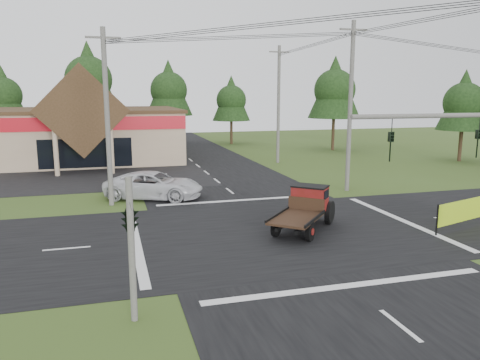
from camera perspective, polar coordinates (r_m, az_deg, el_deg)
name	(u,v)px	position (r m, az deg, el deg)	size (l,w,h in m)	color
ground	(280,231)	(23.44, 4.92, -6.23)	(120.00, 120.00, 0.00)	#3A4F1C
road_ns	(280,231)	(23.44, 4.92, -6.21)	(12.00, 120.00, 0.02)	black
road_ew	(280,231)	(23.44, 4.92, -6.20)	(120.00, 12.00, 0.02)	black
parking_apron	(33,179)	(40.98, -23.95, 0.16)	(28.00, 14.00, 0.02)	black
cvs_building	(28,134)	(51.28, -24.46, 5.15)	(30.40, 18.20, 9.19)	tan
traffic_signal_corner	(129,205)	(14.04, -13.33, -3.02)	(0.53, 2.48, 4.40)	#595651
utility_pole_nw	(107,117)	(29.01, -15.89, 7.45)	(2.00, 0.30, 10.50)	#595651
utility_pole_ne	(350,106)	(33.11, 13.30, 8.77)	(2.00, 0.30, 11.50)	#595651
utility_pole_n	(279,104)	(45.87, 4.72, 9.24)	(2.00, 0.30, 11.20)	#595651
tree_row_b	(3,94)	(64.11, -26.94, 9.37)	(5.60, 5.60, 10.10)	#332316
tree_row_c	(88,77)	(62.04, -18.00, 11.85)	(7.28, 7.28, 13.13)	#332316
tree_row_d	(169,88)	(63.48, -8.68, 10.98)	(6.16, 6.16, 11.11)	#332316
tree_row_e	(231,99)	(63.04, -1.07, 9.88)	(5.04, 5.04, 9.09)	#332316
tree_side_ne	(335,88)	(57.22, 11.47, 10.96)	(6.16, 6.16, 11.11)	#332316
tree_side_e_near	(464,101)	(51.72, 25.65, 8.72)	(5.04, 5.04, 9.09)	#332316
antique_flatbed_truck	(303,210)	(23.39, 7.72, -3.59)	(1.97, 5.15, 2.15)	#56140C
roadside_banner	(464,214)	(26.15, 25.61, -3.72)	(4.54, 0.13, 1.55)	#A1CB1B
white_pickup	(154,185)	(30.83, -10.42, -0.63)	(2.89, 6.26, 1.74)	silver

